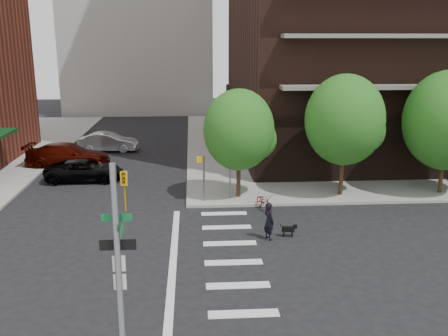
{
  "coord_description": "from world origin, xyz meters",
  "views": [
    {
      "loc": [
        1.36,
        -18.91,
        8.94
      ],
      "look_at": [
        3.0,
        6.0,
        2.5
      ],
      "focal_mm": 40.0,
      "sensor_mm": 36.0,
      "label": 1
    }
  ],
  "objects_px": {
    "traffic_signal": "(121,297)",
    "dog_walker": "(269,221)",
    "parked_car_silver": "(108,142)",
    "scooter": "(264,202)",
    "parked_car_maroon": "(68,155)",
    "parked_car_black": "(84,170)"
  },
  "relations": [
    {
      "from": "traffic_signal",
      "to": "parked_car_silver",
      "type": "distance_m",
      "value": 29.8
    },
    {
      "from": "scooter",
      "to": "parked_car_maroon",
      "type": "bearing_deg",
      "value": 121.95
    },
    {
      "from": "parked_car_silver",
      "to": "parked_car_maroon",
      "type": "bearing_deg",
      "value": 161.41
    },
    {
      "from": "traffic_signal",
      "to": "parked_car_maroon",
      "type": "bearing_deg",
      "value": 106.29
    },
    {
      "from": "dog_walker",
      "to": "parked_car_silver",
      "type": "bearing_deg",
      "value": 3.26
    },
    {
      "from": "parked_car_maroon",
      "to": "scooter",
      "type": "relative_size",
      "value": 3.43
    },
    {
      "from": "scooter",
      "to": "parked_car_black",
      "type": "bearing_deg",
      "value": 129.95
    },
    {
      "from": "traffic_signal",
      "to": "parked_car_silver",
      "type": "bearing_deg",
      "value": 99.74
    },
    {
      "from": "parked_car_maroon",
      "to": "dog_walker",
      "type": "xyz_separation_m",
      "value": [
        12.38,
        -14.34,
        0.02
      ]
    },
    {
      "from": "traffic_signal",
      "to": "scooter",
      "type": "bearing_deg",
      "value": 67.89
    },
    {
      "from": "parked_car_black",
      "to": "parked_car_maroon",
      "type": "relative_size",
      "value": 0.84
    },
    {
      "from": "traffic_signal",
      "to": "dog_walker",
      "type": "height_order",
      "value": "traffic_signal"
    },
    {
      "from": "traffic_signal",
      "to": "scooter",
      "type": "height_order",
      "value": "traffic_signal"
    },
    {
      "from": "parked_car_black",
      "to": "dog_walker",
      "type": "relative_size",
      "value": 2.82
    },
    {
      "from": "dog_walker",
      "to": "scooter",
      "type": "bearing_deg",
      "value": -30.21
    },
    {
      "from": "parked_car_black",
      "to": "dog_walker",
      "type": "distance_m",
      "value": 14.86
    },
    {
      "from": "parked_car_maroon",
      "to": "dog_walker",
      "type": "relative_size",
      "value": 3.37
    },
    {
      "from": "scooter",
      "to": "dog_walker",
      "type": "xyz_separation_m",
      "value": [
        -0.39,
        -4.09,
        0.43
      ]
    },
    {
      "from": "parked_car_black",
      "to": "dog_walker",
      "type": "xyz_separation_m",
      "value": [
        10.47,
        -10.55,
        0.19
      ]
    },
    {
      "from": "parked_car_maroon",
      "to": "scooter",
      "type": "height_order",
      "value": "parked_car_maroon"
    },
    {
      "from": "traffic_signal",
      "to": "parked_car_maroon",
      "type": "distance_m",
      "value": 25.33
    },
    {
      "from": "traffic_signal",
      "to": "dog_walker",
      "type": "distance_m",
      "value": 11.38
    }
  ]
}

